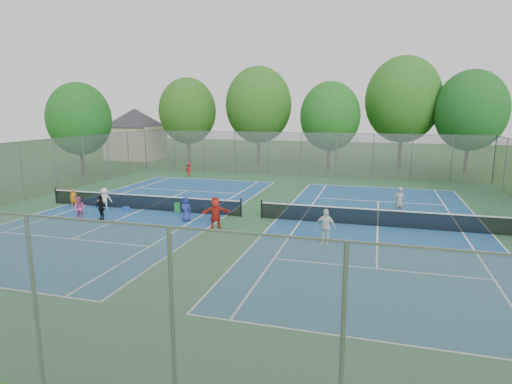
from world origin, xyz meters
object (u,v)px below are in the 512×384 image
ball_crate (126,209)px  ball_hopper (177,208)px  net_right (378,218)px  instructor (399,201)px  net_left (143,202)px

ball_crate → ball_hopper: bearing=8.2°
net_right → ball_crate: (-14.79, -0.62, -0.32)m
ball_crate → instructor: instructor is taller
net_left → instructor: size_ratio=7.52×
net_left → ball_hopper: bearing=-3.5°
net_left → net_right: same height
net_left → ball_crate: (-0.79, -0.62, -0.32)m
ball_crate → instructor: 16.30m
net_right → ball_hopper: net_right is taller
net_left → ball_hopper: (2.44, -0.15, -0.14)m
net_right → ball_crate: net_right is taller
net_left → net_right: size_ratio=1.00×
net_left → ball_hopper: net_left is taller
ball_crate → instructor: size_ratio=0.18×
net_right → ball_crate: bearing=-177.6°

